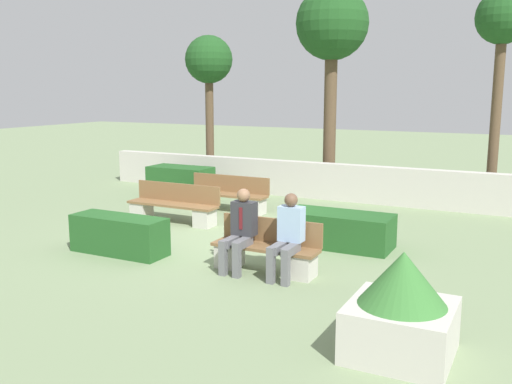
% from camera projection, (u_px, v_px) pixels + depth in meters
% --- Properties ---
extents(ground_plane, '(60.00, 60.00, 0.00)m').
position_uv_depth(ground_plane, '(222.00, 241.00, 10.86)').
color(ground_plane, gray).
extents(perimeter_wall, '(12.89, 0.30, 0.95)m').
position_uv_depth(perimeter_wall, '(315.00, 180.00, 15.02)').
color(perimeter_wall, beige).
rests_on(perimeter_wall, ground_plane).
extents(bench_front, '(1.73, 0.48, 0.82)m').
position_uv_depth(bench_front, '(266.00, 252.00, 8.99)').
color(bench_front, brown).
rests_on(bench_front, ground_plane).
extents(bench_left_side, '(2.06, 0.49, 0.82)m').
position_uv_depth(bench_left_side, '(227.00, 197.00, 13.47)').
color(bench_left_side, brown).
rests_on(bench_left_side, ground_plane).
extents(bench_right_side, '(2.11, 0.48, 0.82)m').
position_uv_depth(bench_right_side, '(173.00, 207.00, 12.31)').
color(bench_right_side, brown).
rests_on(bench_right_side, ground_plane).
extents(person_seated_man, '(0.38, 0.64, 1.31)m').
position_uv_depth(person_seated_man, '(240.00, 227.00, 8.97)').
color(person_seated_man, slate).
rests_on(person_seated_man, ground_plane).
extents(person_seated_woman, '(0.38, 0.64, 1.30)m').
position_uv_depth(person_seated_woman, '(288.00, 233.00, 8.60)').
color(person_seated_woman, slate).
rests_on(person_seated_woman, ground_plane).
extents(hedge_block_near_left, '(1.93, 0.85, 0.62)m').
position_uv_depth(hedge_block_near_left, '(339.00, 230.00, 10.42)').
color(hedge_block_near_left, '#235623').
rests_on(hedge_block_near_left, ground_plane).
extents(hedge_block_near_right, '(1.76, 0.60, 0.66)m').
position_uv_depth(hedge_block_near_right, '(119.00, 235.00, 9.98)').
color(hedge_block_near_right, '#235623').
rests_on(hedge_block_near_right, ground_plane).
extents(hedge_block_mid_left, '(1.70, 0.82, 0.80)m').
position_uv_depth(hedge_block_mid_left, '(181.00, 182.00, 15.26)').
color(hedge_block_mid_left, '#235623').
rests_on(hedge_block_mid_left, ground_plane).
extents(planter_corner_left, '(1.09, 1.09, 1.16)m').
position_uv_depth(planter_corner_left, '(402.00, 308.00, 6.10)').
color(planter_corner_left, beige).
rests_on(planter_corner_left, ground_plane).
extents(tree_leftmost, '(1.42, 1.42, 4.43)m').
position_uv_depth(tree_leftmost, '(209.00, 64.00, 17.04)').
color(tree_leftmost, brown).
rests_on(tree_leftmost, ground_plane).
extents(tree_center_left, '(1.94, 1.94, 5.54)m').
position_uv_depth(tree_center_left, '(332.00, 29.00, 15.16)').
color(tree_center_left, brown).
rests_on(tree_center_left, ground_plane).
extents(tree_center_right, '(1.28, 1.28, 5.17)m').
position_uv_depth(tree_center_right, '(502.00, 28.00, 13.46)').
color(tree_center_right, brown).
rests_on(tree_center_right, ground_plane).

